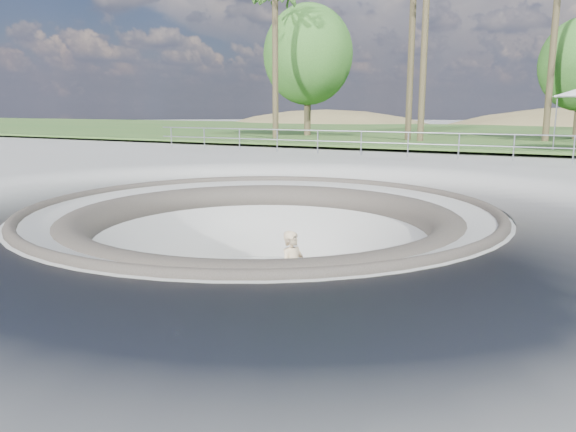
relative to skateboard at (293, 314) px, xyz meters
The scene contains 8 objects.
ground 2.53m from the skateboard, 139.36° to the left, with size 180.00×180.00×0.00m, color gray.
skate_bowl 1.75m from the skateboard, 139.36° to the left, with size 14.00×14.00×4.10m.
grass_strip 35.22m from the skateboard, 92.16° to the left, with size 180.00×36.00×0.12m.
distant_hills 58.59m from the skateboard, 87.59° to the left, with size 103.20×45.00×28.60m.
safety_railing 13.44m from the skateboard, 95.76° to the left, with size 25.00×0.06×1.03m.
skateboard is the anchor object (origin of this frame).
skater 0.85m from the skateboard, behind, with size 0.61×0.40×1.67m, color #D9BB8C.
bushy_tree_left 28.59m from the skateboard, 114.43° to the left, with size 5.96×5.42×8.60m.
Camera 1 is at (6.00, -10.54, 2.21)m, focal length 35.00 mm.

